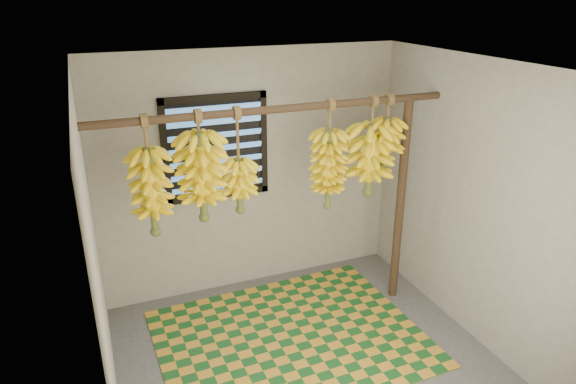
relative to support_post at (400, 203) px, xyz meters
name	(u,v)px	position (x,y,z in m)	size (l,w,h in m)	color
floor	(313,369)	(-1.20, -0.70, -1.00)	(3.00, 3.00, 0.01)	#484848
ceiling	(320,69)	(-1.20, -0.70, 1.40)	(3.00, 3.00, 0.01)	silver
wall_back	(252,173)	(-1.20, 0.80, 0.20)	(3.00, 0.01, 2.40)	gray
wall_left	(98,277)	(-2.71, -0.70, 0.20)	(0.01, 3.00, 2.40)	gray
wall_right	(481,206)	(0.30, -0.70, 0.20)	(0.01, 3.00, 2.40)	gray
window	(216,148)	(-1.55, 0.78, 0.50)	(1.00, 0.04, 1.00)	black
hanging_pole	(281,109)	(-1.20, 0.00, 1.00)	(0.06, 0.06, 3.00)	#443220
support_post	(400,203)	(0.00, 0.00, 0.00)	(0.08, 0.08, 2.00)	#443220
woven_mat	(291,338)	(-1.22, -0.27, -0.99)	(2.26, 1.80, 0.01)	#164E1D
banana_bunch_a	(152,192)	(-2.25, 0.00, 0.45)	(0.30, 0.30, 0.95)	brown
banana_bunch_b	(202,177)	(-1.86, 0.00, 0.52)	(0.39, 0.39, 0.89)	brown
banana_bunch_c	(239,185)	(-1.56, 0.00, 0.41)	(0.30, 0.30, 0.88)	brown
banana_bunch_d	(328,169)	(-0.77, 0.00, 0.44)	(0.32, 0.32, 0.97)	brown
banana_bunch_e	(370,160)	(-0.36, 0.00, 0.48)	(0.41, 0.41, 0.90)	brown
banana_bunch_f	(386,143)	(-0.21, 0.00, 0.61)	(0.31, 0.31, 0.67)	brown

